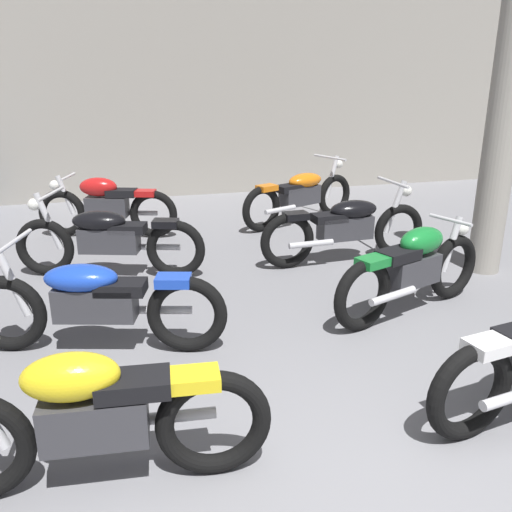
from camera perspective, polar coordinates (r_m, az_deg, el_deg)
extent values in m
cube|color=#9E998E|center=(10.36, -8.03, 16.17)|extent=(12.86, 0.24, 3.60)
cylinder|color=#9E998E|center=(6.69, 24.23, 11.65)|extent=(0.36, 0.36, 3.20)
torus|color=black|center=(3.28, -4.42, -16.96)|extent=(0.68, 0.17, 0.67)
cube|color=#38383D|center=(3.25, -16.42, -16.06)|extent=(0.59, 0.29, 0.28)
ellipsoid|color=yellow|center=(3.12, -18.77, -11.83)|extent=(0.54, 0.32, 0.26)
cube|color=black|center=(3.12, -12.65, -12.92)|extent=(0.42, 0.27, 0.10)
cube|color=yellow|center=(3.11, -6.44, -12.61)|extent=(0.30, 0.22, 0.08)
cylinder|color=silver|center=(3.39, -9.01, -16.23)|extent=(0.55, 0.12, 0.07)
torus|color=black|center=(5.01, -24.54, -5.48)|extent=(0.68, 0.28, 0.67)
torus|color=black|center=(4.58, -7.19, -6.06)|extent=(0.68, 0.28, 0.67)
cylinder|color=silver|center=(4.86, -24.18, -2.19)|extent=(0.28, 0.14, 0.66)
cube|color=#38383D|center=(4.70, -16.37, -4.72)|extent=(0.70, 0.41, 0.28)
ellipsoid|color=blue|center=(4.65, -17.80, -2.19)|extent=(0.66, 0.47, 0.22)
cube|color=black|center=(4.59, -13.90, -3.18)|extent=(0.45, 0.34, 0.10)
cube|color=blue|center=(4.48, -8.62, -2.55)|extent=(0.32, 0.27, 0.08)
cylinder|color=silver|center=(4.74, -24.02, 1.30)|extent=(0.21, 0.67, 0.04)
cylinder|color=silver|center=(4.74, -9.99, -5.56)|extent=(0.55, 0.21, 0.07)
torus|color=black|center=(6.67, -21.13, 0.84)|extent=(0.67, 0.30, 0.67)
torus|color=black|center=(6.23, -8.36, 0.72)|extent=(0.67, 0.30, 0.67)
cylinder|color=silver|center=(6.56, -20.80, 3.41)|extent=(0.28, 0.15, 0.66)
cube|color=#38383D|center=(6.38, -15.04, 1.64)|extent=(0.70, 0.42, 0.28)
ellipsoid|color=black|center=(6.35, -16.07, 3.54)|extent=(0.67, 0.48, 0.22)
cube|color=black|center=(6.28, -13.23, 2.85)|extent=(0.45, 0.35, 0.10)
cube|color=black|center=(6.16, -9.41, 3.38)|extent=(0.33, 0.27, 0.08)
cylinder|color=silver|center=(6.47, -20.63, 6.06)|extent=(0.24, 0.66, 0.04)
sphere|color=white|center=(6.57, -22.12, 5.00)|extent=(0.14, 0.14, 0.14)
cylinder|color=silver|center=(6.41, -10.34, 0.93)|extent=(0.55, 0.23, 0.07)
torus|color=black|center=(8.20, -19.54, 4.23)|extent=(0.67, 0.30, 0.67)
torus|color=black|center=(7.81, -10.62, 4.31)|extent=(0.67, 0.30, 0.67)
cylinder|color=silver|center=(8.11, -19.21, 6.01)|extent=(0.25, 0.14, 0.56)
cube|color=#38383D|center=(7.96, -15.25, 4.98)|extent=(0.62, 0.40, 0.28)
ellipsoid|color=red|center=(7.93, -16.12, 6.93)|extent=(0.58, 0.42, 0.26)
cube|color=black|center=(7.85, -13.84, 6.41)|extent=(0.45, 0.35, 0.10)
cube|color=red|center=(7.77, -11.48, 6.45)|extent=(0.33, 0.27, 0.08)
cylinder|color=silver|center=(8.04, -19.01, 7.82)|extent=(0.18, 0.47, 0.04)
sphere|color=white|center=(8.14, -20.24, 6.94)|extent=(0.14, 0.14, 0.14)
cylinder|color=silver|center=(8.00, -12.17, 4.40)|extent=(0.55, 0.23, 0.07)
torus|color=black|center=(3.79, 21.42, -13.03)|extent=(0.68, 0.22, 0.67)
cube|color=white|center=(3.71, 23.07, -8.63)|extent=(0.31, 0.24, 0.08)
torus|color=black|center=(5.96, 19.86, -1.08)|extent=(0.67, 0.33, 0.67)
torus|color=black|center=(5.01, 11.07, -4.05)|extent=(0.67, 0.33, 0.67)
cylinder|color=silver|center=(5.82, 19.68, 1.17)|extent=(0.25, 0.15, 0.56)
cube|color=#38383D|center=(5.43, 15.95, -1.46)|extent=(0.62, 0.42, 0.28)
ellipsoid|color=#197F33|center=(5.42, 16.89, 1.53)|extent=(0.58, 0.44, 0.26)
cube|color=black|center=(5.20, 14.59, 0.11)|extent=(0.46, 0.36, 0.10)
cube|color=#197F33|center=(4.97, 12.09, -0.59)|extent=(0.33, 0.28, 0.08)
cylinder|color=silver|center=(5.70, 19.61, 3.55)|extent=(0.20, 0.46, 0.04)
sphere|color=white|center=(5.89, 20.63, 2.69)|extent=(0.14, 0.14, 0.14)
cylinder|color=silver|center=(5.11, 14.07, -4.05)|extent=(0.54, 0.26, 0.07)
torus|color=black|center=(7.12, 14.64, 2.61)|extent=(0.67, 0.14, 0.67)
torus|color=black|center=(6.47, 3.28, 1.57)|extent=(0.67, 0.14, 0.67)
cylinder|color=silver|center=(7.01, 14.29, 5.00)|extent=(0.28, 0.08, 0.66)
cube|color=#38383D|center=(6.73, 9.28, 2.94)|extent=(0.67, 0.27, 0.28)
ellipsoid|color=black|center=(6.72, 10.14, 4.81)|extent=(0.62, 0.35, 0.22)
cube|color=black|center=(6.60, 7.63, 3.96)|extent=(0.41, 0.26, 0.10)
cube|color=black|center=(6.42, 4.17, 4.20)|extent=(0.29, 0.21, 0.08)
cylinder|color=silver|center=(6.91, 14.07, 7.46)|extent=(0.07, 0.68, 0.04)
sphere|color=white|center=(7.04, 15.39, 6.56)|extent=(0.14, 0.14, 0.14)
cylinder|color=silver|center=(6.45, 5.77, 1.27)|extent=(0.55, 0.10, 0.07)
torus|color=black|center=(8.95, 8.16, 6.28)|extent=(0.66, 0.36, 0.67)
torus|color=black|center=(7.96, 0.56, 4.91)|extent=(0.66, 0.36, 0.67)
cylinder|color=silver|center=(8.83, 7.89, 8.18)|extent=(0.28, 0.17, 0.66)
cube|color=#38383D|center=(8.41, 4.60, 6.31)|extent=(0.70, 0.48, 0.28)
ellipsoid|color=orange|center=(8.44, 5.14, 7.86)|extent=(0.68, 0.53, 0.22)
cube|color=black|center=(8.24, 3.48, 7.07)|extent=(0.46, 0.38, 0.10)
cube|color=orange|center=(7.96, 1.14, 7.12)|extent=(0.34, 0.29, 0.08)
cylinder|color=silver|center=(8.74, 7.70, 10.14)|extent=(0.30, 0.64, 0.04)
sphere|color=white|center=(8.90, 8.58, 9.47)|extent=(0.14, 0.14, 0.14)
cylinder|color=silver|center=(8.02, 2.55, 4.86)|extent=(0.53, 0.28, 0.07)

